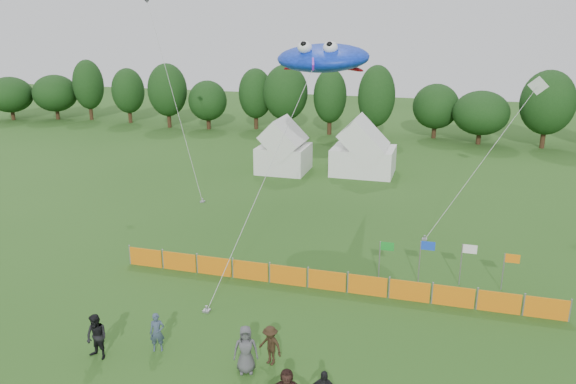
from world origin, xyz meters
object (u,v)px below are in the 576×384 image
(spectator_c, at_px, (270,345))
(stingray_kite, at_px, (324,58))
(barrier_fence, at_px, (327,280))
(tent_right, at_px, (363,152))
(tent_left, at_px, (284,150))
(spectator_a, at_px, (157,332))
(spectator_e, at_px, (246,349))
(spectator_b, at_px, (97,337))

(spectator_c, bearing_deg, stingray_kite, 117.59)
(barrier_fence, bearing_deg, tent_right, 94.40)
(tent_right, bearing_deg, stingray_kite, -95.73)
(stingray_kite, bearing_deg, tent_right, 84.27)
(tent_left, height_order, spectator_a, tent_left)
(tent_left, distance_m, spectator_c, 28.89)
(stingray_kite, bearing_deg, spectator_e, -85.88)
(barrier_fence, bearing_deg, spectator_c, -96.39)
(barrier_fence, height_order, spectator_c, spectator_c)
(tent_left, xyz_separation_m, spectator_b, (1.13, -29.34, -0.95))
(tent_left, xyz_separation_m, barrier_fence, (8.51, -21.11, -1.39))
(barrier_fence, distance_m, spectator_c, 6.75)
(spectator_b, bearing_deg, tent_right, 89.54)
(spectator_b, bearing_deg, barrier_fence, 58.20)
(tent_right, height_order, spectator_e, tent_right)
(tent_right, bearing_deg, spectator_b, -100.54)
(tent_left, bearing_deg, spectator_c, -74.42)
(spectator_a, bearing_deg, stingray_kite, 58.48)
(spectator_c, xyz_separation_m, stingray_kite, (-2.07, 17.89, 9.65))
(tent_left, distance_m, spectator_a, 28.40)
(barrier_fence, distance_m, spectator_b, 11.07)
(tent_right, bearing_deg, spectator_c, -88.10)
(spectator_c, distance_m, stingray_kite, 20.43)
(tent_right, distance_m, barrier_fence, 22.35)
(spectator_a, relative_size, spectator_c, 1.01)
(spectator_a, xyz_separation_m, stingray_kite, (2.57, 18.28, 9.64))
(barrier_fence, relative_size, stingray_kite, 0.95)
(spectator_b, bearing_deg, stingray_kite, 86.86)
(tent_left, relative_size, barrier_fence, 0.19)
(tent_left, height_order, tent_right, tent_right)
(barrier_fence, bearing_deg, spectator_e, -101.22)
(spectator_a, relative_size, spectator_b, 0.87)
(tent_left, bearing_deg, spectator_b, -87.80)
(tent_left, xyz_separation_m, spectator_c, (7.76, -27.81, -1.08))
(spectator_a, xyz_separation_m, spectator_c, (4.64, 0.39, -0.01))
(tent_left, relative_size, tent_right, 0.80)
(barrier_fence, xyz_separation_m, spectator_e, (-1.48, -7.45, 0.46))
(spectator_e, distance_m, stingray_kite, 20.96)
(barrier_fence, relative_size, spectator_b, 11.69)
(tent_left, bearing_deg, tent_right, 9.46)
(tent_right, xyz_separation_m, spectator_a, (-3.68, -29.34, -1.08))
(spectator_b, relative_size, spectator_e, 0.98)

